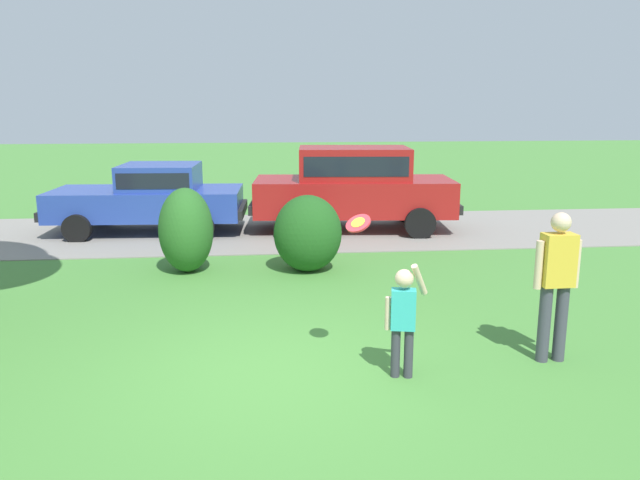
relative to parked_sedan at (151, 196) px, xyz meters
name	(u,v)px	position (x,y,z in m)	size (l,w,h in m)	color
ground_plane	(273,373)	(2.54, -7.88, -0.85)	(80.00, 80.00, 0.00)	#478438
driveway_strip	(265,232)	(2.54, -0.22, -0.84)	(28.00, 4.40, 0.02)	gray
shrub_near_tree	(186,230)	(1.15, -3.48, -0.11)	(0.94, 1.11, 1.48)	#286023
shrub_centre_left	(307,236)	(3.26, -3.62, -0.22)	(1.19, 1.12, 1.35)	#1E511C
parked_sedan	(151,196)	(0.00, 0.00, 0.00)	(4.48, 2.25, 1.56)	#28429E
parked_suv	(354,184)	(4.59, -0.18, 0.23)	(4.83, 2.38, 1.92)	maroon
child_thrower	(403,314)	(3.94, -8.10, -0.13)	(0.47, 0.23, 1.29)	#383842
frisbee	(358,223)	(3.48, -7.82, 0.81)	(0.31, 0.27, 0.24)	red
adult_onlooker	(556,279)	(5.74, -7.84, 0.13)	(0.53, 0.23, 1.74)	#3F3F4C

